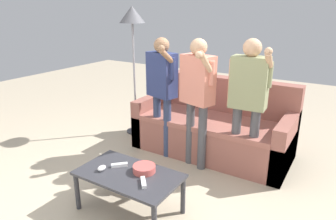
# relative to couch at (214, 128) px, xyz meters

# --- Properties ---
(ground_plane) EXTENTS (12.00, 12.00, 0.00)m
(ground_plane) POSITION_rel_couch_xyz_m (-0.10, -1.32, -0.31)
(ground_plane) COLOR tan
(couch) EXTENTS (1.91, 0.86, 0.92)m
(couch) POSITION_rel_couch_xyz_m (0.00, 0.00, 0.00)
(couch) COLOR brown
(couch) RESTS_ON ground
(coffee_table) EXTENTS (0.91, 0.52, 0.39)m
(coffee_table) POSITION_rel_couch_xyz_m (-0.13, -1.54, 0.02)
(coffee_table) COLOR #2D2D33
(coffee_table) RESTS_ON ground
(snack_bowl) EXTENTS (0.20, 0.20, 0.06)m
(snack_bowl) POSITION_rel_couch_xyz_m (-0.03, -1.45, 0.10)
(snack_bowl) COLOR #B24C47
(snack_bowl) RESTS_ON coffee_table
(game_remote_nunchuk) EXTENTS (0.06, 0.09, 0.05)m
(game_remote_nunchuk) POSITION_rel_couch_xyz_m (-0.37, -1.63, 0.10)
(game_remote_nunchuk) COLOR white
(game_remote_nunchuk) RESTS_ON coffee_table
(floor_lamp) EXTENTS (0.35, 0.35, 1.79)m
(floor_lamp) POSITION_rel_couch_xyz_m (-1.23, -0.02, 1.24)
(floor_lamp) COLOR #2D2D33
(floor_lamp) RESTS_ON ground
(player_left) EXTENTS (0.42, 0.38, 1.45)m
(player_left) POSITION_rel_couch_xyz_m (-0.51, -0.42, 0.60)
(player_left) COLOR #2D3856
(player_left) RESTS_ON ground
(player_center) EXTENTS (0.42, 0.42, 1.47)m
(player_center) POSITION_rel_couch_xyz_m (-0.02, -0.48, 0.61)
(player_center) COLOR #47474C
(player_center) RESTS_ON ground
(player_right) EXTENTS (0.45, 0.30, 1.49)m
(player_right) POSITION_rel_couch_xyz_m (0.52, -0.37, 0.62)
(player_right) COLOR #47474C
(player_right) RESTS_ON ground
(game_remote_wand_near) EXTENTS (0.13, 0.14, 0.03)m
(game_remote_wand_near) POSITION_rel_couch_xyz_m (0.08, -1.61, 0.09)
(game_remote_wand_near) COLOR white
(game_remote_wand_near) RESTS_ON coffee_table
(game_remote_wand_far) EXTENTS (0.13, 0.13, 0.03)m
(game_remote_wand_far) POSITION_rel_couch_xyz_m (-0.28, -1.49, 0.09)
(game_remote_wand_far) COLOR white
(game_remote_wand_far) RESTS_ON coffee_table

